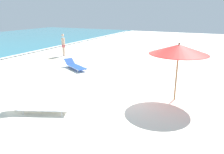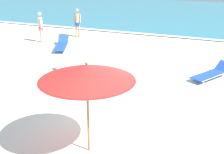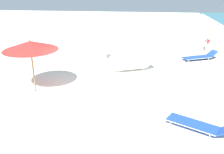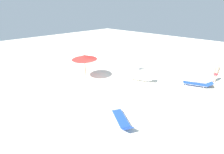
{
  "view_description": "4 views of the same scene",
  "coord_description": "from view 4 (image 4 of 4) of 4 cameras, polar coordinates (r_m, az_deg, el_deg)",
  "views": [
    {
      "loc": [
        -8.55,
        -3.58,
        3.51
      ],
      "look_at": [
        -0.12,
        0.46,
        0.67
      ],
      "focal_mm": 35.0,
      "sensor_mm": 36.0,
      "label": 1
    },
    {
      "loc": [
        3.15,
        -8.35,
        4.51
      ],
      "look_at": [
        -0.52,
        0.77,
        0.84
      ],
      "focal_mm": 50.0,
      "sensor_mm": 36.0,
      "label": 2
    },
    {
      "loc": [
        9.76,
        2.21,
        4.63
      ],
      "look_at": [
        -0.18,
        1.1,
        0.73
      ],
      "focal_mm": 40.0,
      "sensor_mm": 36.0,
      "label": 3
    },
    {
      "loc": [
        7.8,
        8.61,
        6.06
      ],
      "look_at": [
        -0.27,
        0.84,
        0.97
      ],
      "focal_mm": 24.0,
      "sensor_mm": 36.0,
      "label": 4
    }
  ],
  "objects": [
    {
      "name": "sun_lounger_near_water_left",
      "position": [
        14.14,
        11.5,
        -0.58
      ],
      "size": [
        1.42,
        2.28,
        0.5
      ],
      "rotation": [
        0.0,
        0.0,
        0.4
      ],
      "color": "white",
      "rests_on": "ground_plane"
    },
    {
      "name": "beachgoer_strolling_adult",
      "position": [
        16.16,
        34.96,
        1.59
      ],
      "size": [
        0.34,
        0.35,
        1.76
      ],
      "rotation": [
        0.0,
        0.0,
        2.34
      ],
      "color": "beige",
      "rests_on": "ground_plane"
    },
    {
      "name": "sun_lounger_beside_umbrella",
      "position": [
        14.85,
        29.79,
        -2.26
      ],
      "size": [
        1.43,
        2.28,
        0.52
      ],
      "rotation": [
        0.0,
        0.0,
        0.4
      ],
      "color": "blue",
      "rests_on": "ground_plane"
    },
    {
      "name": "sun_lounger_under_umbrella",
      "position": [
        9.04,
        3.81,
        -16.02
      ],
      "size": [
        1.56,
        2.14,
        0.51
      ],
      "rotation": [
        0.0,
        0.0,
        -0.51
      ],
      "color": "blue",
      "rests_on": "ground_plane"
    },
    {
      "name": "ground_plane",
      "position": [
        13.14,
        -3.45,
        -3.51
      ],
      "size": [
        60.0,
        60.0,
        0.16
      ],
      "color": "silver"
    },
    {
      "name": "beach_umbrella",
      "position": [
        13.94,
        -10.46,
        7.42
      ],
      "size": [
        2.29,
        2.29,
        2.35
      ],
      "color": "olive",
      "rests_on": "ground_plane"
    },
    {
      "name": "lounger_stack",
      "position": [
        17.3,
        8.82,
        4.18
      ],
      "size": [
        1.1,
        1.99,
        0.32
      ],
      "rotation": [
        0.0,
        0.0,
        -0.27
      ],
      "color": "white",
      "rests_on": "ground_plane"
    }
  ]
}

